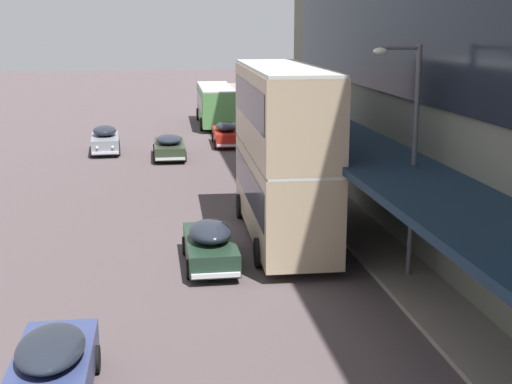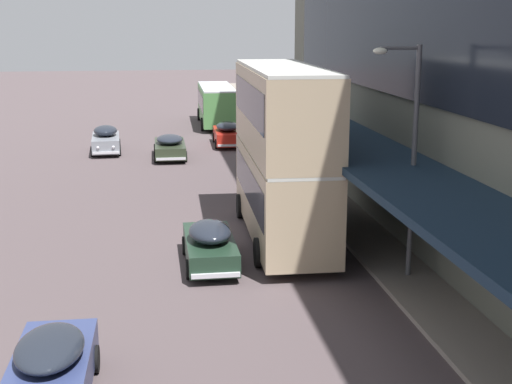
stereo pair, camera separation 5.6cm
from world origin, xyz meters
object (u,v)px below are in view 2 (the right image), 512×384
(sedan_lead_mid, at_px, (170,146))
(transit_bus_kerbside_front, at_px, (217,103))
(sedan_oncoming_rear, at_px, (210,244))
(sedan_oncoming_front, at_px, (50,372))
(transit_bus_kerbside_rear, at_px, (283,148))
(street_lamp, at_px, (409,146))
(sedan_second_near, at_px, (227,134))
(sedan_trailing_mid, at_px, (106,140))

(sedan_lead_mid, bearing_deg, transit_bus_kerbside_front, 73.39)
(sedan_oncoming_rear, bearing_deg, sedan_oncoming_front, -115.97)
(transit_bus_kerbside_rear, height_order, street_lamp, street_lamp)
(sedan_oncoming_front, bearing_deg, sedan_oncoming_rear, 64.03)
(sedan_second_near, height_order, sedan_lead_mid, sedan_second_near)
(transit_bus_kerbside_front, relative_size, sedan_lead_mid, 2.02)
(sedan_second_near, height_order, street_lamp, street_lamp)
(transit_bus_kerbside_rear, xyz_separation_m, sedan_oncoming_front, (-7.00, -10.96, -2.74))
(transit_bus_kerbside_rear, distance_m, street_lamp, 5.72)
(transit_bus_kerbside_rear, relative_size, sedan_oncoming_front, 2.08)
(sedan_second_near, distance_m, street_lamp, 26.41)
(transit_bus_kerbside_front, xyz_separation_m, sedan_oncoming_rear, (-3.26, -33.36, -1.03))
(transit_bus_kerbside_rear, xyz_separation_m, street_lamp, (3.04, -4.77, 0.84))
(sedan_lead_mid, bearing_deg, transit_bus_kerbside_rear, -77.84)
(street_lamp, bearing_deg, transit_bus_kerbside_rear, 122.53)
(transit_bus_kerbside_rear, height_order, sedan_oncoming_front, transit_bus_kerbside_rear)
(sedan_lead_mid, height_order, sedan_trailing_mid, sedan_trailing_mid)
(sedan_second_near, bearing_deg, sedan_trailing_mid, -168.91)
(transit_bus_kerbside_rear, xyz_separation_m, sedan_trailing_mid, (-7.62, 19.72, -2.66))
(sedan_trailing_mid, bearing_deg, sedan_second_near, 11.09)
(transit_bus_kerbside_front, bearing_deg, transit_bus_kerbside_rear, -90.66)
(sedan_trailing_mid, bearing_deg, sedan_oncoming_rear, -78.05)
(transit_bus_kerbside_rear, xyz_separation_m, sedan_second_near, (0.18, 21.25, -2.69))
(sedan_oncoming_front, distance_m, sedan_lead_mid, 28.35)
(sedan_oncoming_front, height_order, street_lamp, street_lamp)
(sedan_oncoming_front, bearing_deg, transit_bus_kerbside_front, 80.01)
(sedan_oncoming_front, bearing_deg, transit_bus_kerbside_rear, 57.44)
(transit_bus_kerbside_rear, height_order, sedan_second_near, transit_bus_kerbside_rear)
(sedan_lead_mid, distance_m, street_lamp, 23.26)
(transit_bus_kerbside_front, distance_m, sedan_oncoming_front, 42.43)
(sedan_second_near, bearing_deg, transit_bus_kerbside_rear, -90.48)
(transit_bus_kerbside_rear, bearing_deg, sedan_lead_mid, 102.16)
(transit_bus_kerbside_front, bearing_deg, sedan_oncoming_front, -99.99)
(sedan_oncoming_front, height_order, sedan_trailing_mid, sedan_trailing_mid)
(transit_bus_kerbside_front, distance_m, transit_bus_kerbside_rear, 30.86)
(sedan_oncoming_front, bearing_deg, sedan_lead_mid, 83.32)
(transit_bus_kerbside_rear, bearing_deg, sedan_trailing_mid, 111.13)
(sedan_second_near, xyz_separation_m, sedan_oncoming_rear, (-3.08, -23.80, -0.03))
(sedan_oncoming_front, relative_size, sedan_lead_mid, 0.99)
(transit_bus_kerbside_rear, height_order, sedan_trailing_mid, transit_bus_kerbside_rear)
(sedan_trailing_mid, bearing_deg, transit_bus_kerbside_rear, -68.87)
(transit_bus_kerbside_rear, distance_m, sedan_trailing_mid, 21.31)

